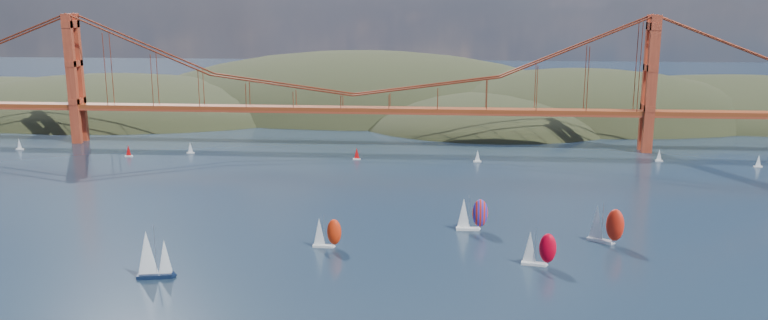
{
  "coord_description": "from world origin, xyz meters",
  "views": [
    {
      "loc": [
        37.9,
        -127.98,
        63.35
      ],
      "look_at": [
        20.08,
        90.0,
        14.47
      ],
      "focal_mm": 35.0,
      "sensor_mm": 36.0,
      "label": 1
    }
  ],
  "objects_px": {
    "racer_1": "(538,248)",
    "racer_0": "(326,232)",
    "sloop_navy": "(152,255)",
    "racer_rwb": "(471,214)",
    "racer_2": "(605,224)"
  },
  "relations": [
    {
      "from": "racer_1",
      "to": "racer_0",
      "type": "bearing_deg",
      "value": -179.01
    },
    {
      "from": "sloop_navy",
      "to": "racer_rwb",
      "type": "height_order",
      "value": "sloop_navy"
    },
    {
      "from": "racer_1",
      "to": "sloop_navy",
      "type": "bearing_deg",
      "value": -159.59
    },
    {
      "from": "racer_2",
      "to": "racer_rwb",
      "type": "xyz_separation_m",
      "value": [
        -34.12,
        7.98,
        -0.44
      ]
    },
    {
      "from": "racer_1",
      "to": "racer_rwb",
      "type": "bearing_deg",
      "value": 130.28
    },
    {
      "from": "racer_1",
      "to": "racer_rwb",
      "type": "xyz_separation_m",
      "value": [
        -14.91,
        26.12,
        0.3
      ]
    },
    {
      "from": "sloop_navy",
      "to": "racer_rwb",
      "type": "bearing_deg",
      "value": 17.61
    },
    {
      "from": "racer_2",
      "to": "racer_rwb",
      "type": "height_order",
      "value": "racer_2"
    },
    {
      "from": "sloop_navy",
      "to": "racer_0",
      "type": "xyz_separation_m",
      "value": [
        35.91,
        24.08,
        -1.49
      ]
    },
    {
      "from": "racer_0",
      "to": "racer_rwb",
      "type": "bearing_deg",
      "value": 26.98
    },
    {
      "from": "sloop_navy",
      "to": "racer_0",
      "type": "relative_size",
      "value": 1.46
    },
    {
      "from": "racer_0",
      "to": "racer_1",
      "type": "xyz_separation_m",
      "value": [
        52.11,
        -8.78,
        0.33
      ]
    },
    {
      "from": "racer_0",
      "to": "racer_1",
      "type": "bearing_deg",
      "value": -7.57
    },
    {
      "from": "sloop_navy",
      "to": "racer_1",
      "type": "relative_size",
      "value": 1.35
    },
    {
      "from": "sloop_navy",
      "to": "racer_2",
      "type": "xyz_separation_m",
      "value": [
        107.23,
        33.44,
        -0.41
      ]
    }
  ]
}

